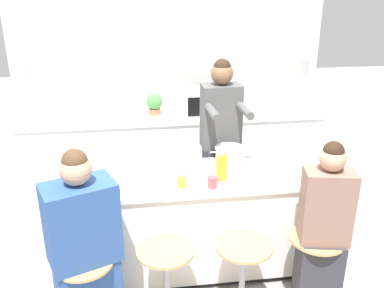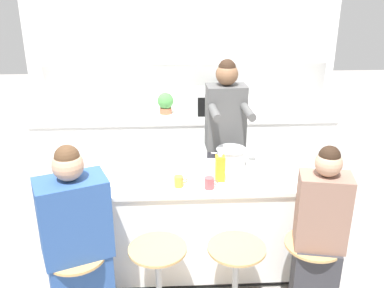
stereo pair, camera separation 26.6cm
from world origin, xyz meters
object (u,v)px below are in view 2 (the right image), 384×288
bar_stool_center_right (235,277)px  potted_plant (166,103)px  bar_stool_center_left (159,277)px  cooking_pot (231,157)px  microwave (215,102)px  kitchen_island (192,223)px  person_seated_near (318,244)px  fruit_bowl (134,170)px  coffee_cup_near (209,183)px  person_wrapped_blanket (78,247)px  coffee_cup_far (179,181)px  bar_stool_rightmost (310,273)px  person_cooking (225,152)px  juice_carton (220,168)px  bar_stool_leftmost (80,285)px  banana_bunch (89,174)px

bar_stool_center_right → potted_plant: bearing=102.7°
bar_stool_center_left → cooking_pot: 1.15m
bar_stool_center_left → microwave: bearing=73.8°
kitchen_island → person_seated_near: bearing=-36.1°
fruit_bowl → coffee_cup_near: (0.59, -0.31, 0.02)m
person_wrapped_blanket → cooking_pot: size_ratio=4.25×
person_seated_near → coffee_cup_far: person_seated_near is taller
cooking_pot → bar_stool_rightmost: bearing=-56.6°
microwave → bar_stool_center_left: bearing=-106.2°
person_cooking → person_seated_near: bearing=-67.7°
kitchen_island → person_cooking: size_ratio=1.20×
bar_stool_center_right → microwave: size_ratio=1.19×
fruit_bowl → juice_carton: juice_carton is taller
bar_stool_leftmost → microwave: size_ratio=1.19×
coffee_cup_far → potted_plant: 1.79m
bar_stool_rightmost → coffee_cup_far: bearing=156.4°
bar_stool_leftmost → fruit_bowl: bearing=63.5°
banana_bunch → bar_stool_leftmost: bearing=-90.7°
bar_stool_center_right → person_seated_near: bearing=-1.2°
potted_plant → person_seated_near: bearing=-64.2°
cooking_pot → bar_stool_center_right: bearing=-94.1°
potted_plant → bar_stool_rightmost: bearing=-64.4°
person_cooking → coffee_cup_near: 0.79m
cooking_pot → potted_plant: bearing=111.1°
potted_plant → person_cooking: bearing=-62.9°
bar_stool_center_left → potted_plant: 2.30m
banana_bunch → person_wrapped_blanket: bearing=-89.5°
bar_stool_leftmost → bar_stool_center_right: bearing=1.5°
microwave → potted_plant: microwave is taller
juice_carton → potted_plant: (-0.43, 1.70, 0.05)m
bar_stool_center_left → banana_bunch: (-0.55, 0.61, 0.55)m
bar_stool_center_left → coffee_cup_far: 0.72m
bar_stool_center_right → cooking_pot: size_ratio=1.87×
person_cooking → bar_stool_leftmost: bearing=-137.2°
coffee_cup_far → fruit_bowl: bearing=143.9°
person_cooking → cooking_pot: person_cooking is taller
microwave → potted_plant: (-0.56, 0.05, -0.01)m
person_wrapped_blanket → coffee_cup_far: 0.88m
coffee_cup_near → microwave: bearing=82.7°
bar_stool_center_left → person_cooking: bearing=61.4°
fruit_bowl → juice_carton: bearing=-14.4°
bar_stool_center_left → potted_plant: (0.06, 2.19, 0.68)m
bar_stool_center_right → bar_stool_rightmost: bearing=1.5°
bar_stool_center_right → person_wrapped_blanket: (-1.10, -0.01, 0.31)m
person_wrapped_blanket → bar_stool_center_left: bearing=-18.0°
person_cooking → coffee_cup_near: bearing=-108.1°
cooking_pot → bar_stool_center_left: bearing=-129.1°
bar_stool_rightmost → kitchen_island: bearing=144.5°
fruit_bowl → microwave: bearing=60.9°
kitchen_island → microwave: 1.71m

